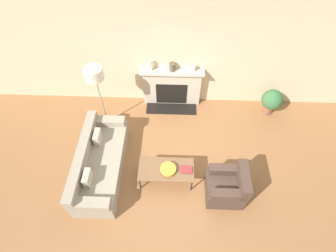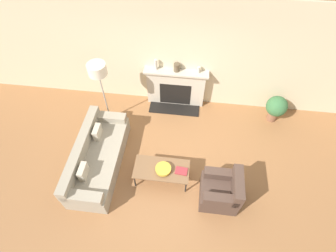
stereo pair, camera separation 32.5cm
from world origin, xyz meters
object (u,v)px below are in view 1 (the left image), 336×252
couch (99,163)px  book (186,170)px  bowl (168,169)px  coffee_table (166,170)px  floor_lamp (95,78)px  armchair_near (227,186)px  potted_plant (272,100)px  mantel_vase_center_left (172,67)px  fireplace (172,88)px  mantel_vase_center_right (194,68)px  mantel_vase_left (151,65)px

couch → book: size_ratio=8.48×
couch → bowl: bearing=-97.9°
coffee_table → floor_lamp: (-1.58, 1.56, 1.09)m
armchair_near → coffee_table: size_ratio=0.72×
armchair_near → floor_lamp: size_ratio=0.48×
couch → potted_plant: bearing=-65.4°
bowl → floor_lamp: 2.49m
mantel_vase_center_left → potted_plant: (2.54, -0.31, -0.75)m
bowl → fireplace: bearing=89.7°
mantel_vase_center_right → potted_plant: size_ratio=0.23×
fireplace → armchair_near: size_ratio=1.90×
couch → bowl: (1.51, -0.21, 0.20)m
floor_lamp → coffee_table: bearing=-44.5°
armchair_near → floor_lamp: floor_lamp is taller
book → couch: bearing=179.0°
fireplace → potted_plant: fireplace is taller
mantel_vase_left → potted_plant: 3.16m
fireplace → potted_plant: size_ratio=2.16×
book → mantel_vase_left: (-0.86, 2.36, 0.79)m
armchair_near → potted_plant: (1.34, 2.34, 0.12)m
mantel_vase_left → couch: bearing=-115.3°
mantel_vase_center_left → armchair_near: bearing=-65.6°
floor_lamp → potted_plant: floor_lamp is taller
floor_lamp → mantel_vase_center_right: floor_lamp is taller
bowl → potted_plant: size_ratio=0.44×
floor_lamp → mantel_vase_left: bearing=34.9°
couch → book: bearing=-95.6°
book → floor_lamp: 2.75m
couch → coffee_table: couch is taller
book → mantel_vase_center_right: (0.17, 2.36, 0.74)m
book → potted_plant: size_ratio=0.35×
coffee_table → mantel_vase_left: mantel_vase_left is taller
armchair_near → mantel_vase_left: mantel_vase_left is taller
armchair_near → potted_plant: armchair_near is taller
mantel_vase_center_right → bowl: bearing=-102.9°
mantel_vase_left → potted_plant: size_ratio=0.38×
couch → mantel_vase_left: bearing=-25.3°
bowl → potted_plant: bearing=39.0°
fireplace → potted_plant: bearing=-6.5°
fireplace → floor_lamp: bearing=-154.6°
book → floor_lamp: size_ratio=0.15×
fireplace → potted_plant: 2.57m
mantel_vase_left → mantel_vase_center_left: (0.51, 0.00, -0.04)m
bowl → book: bearing=3.7°
mantel_vase_center_left → mantel_vase_center_right: size_ratio=1.21×
fireplace → potted_plant: (2.55, -0.29, -0.08)m
armchair_near → mantel_vase_left: bearing=-147.1°
fireplace → couch: bearing=-125.3°
couch → potted_plant: 4.49m
coffee_table → book: size_ratio=4.43×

